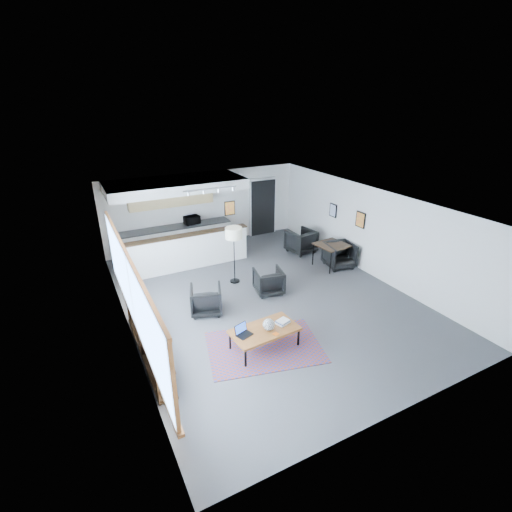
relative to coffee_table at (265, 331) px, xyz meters
name	(u,v)px	position (x,y,z in m)	size (l,w,h in m)	color
room	(266,253)	(1.05, 1.87, 0.87)	(7.02, 9.02, 2.62)	#48484B
window	(132,294)	(-2.41, 0.97, 1.02)	(0.10, 5.95, 1.66)	#8CBFFF
console	(149,343)	(-2.25, 0.83, -0.10)	(0.35, 3.00, 0.80)	#301F11
kitchenette	(178,217)	(-0.15, 5.58, 0.95)	(4.20, 1.96, 2.60)	white
doorway	(263,207)	(3.35, 6.30, 0.64)	(1.10, 0.12, 2.15)	black
track_light	(211,190)	(0.46, 4.07, 2.10)	(1.60, 0.07, 0.15)	silver
wall_art_lower	(360,220)	(4.52, 2.27, 1.12)	(0.03, 0.38, 0.48)	black
wall_art_upper	(333,210)	(4.52, 3.57, 1.07)	(0.03, 0.34, 0.44)	black
kilim_rug	(264,347)	(0.00, 0.00, -0.42)	(2.72, 2.16, 0.01)	#563043
coffee_table	(265,331)	(0.00, 0.00, 0.00)	(1.48, 0.87, 0.47)	brown
laptop	(243,331)	(-0.49, 0.06, 0.10)	(0.37, 0.34, 0.22)	black
ceramic_pot	(269,325)	(0.07, -0.05, 0.16)	(0.25, 0.25, 0.25)	gray
book_stack	(283,322)	(0.45, 0.02, 0.08)	(0.34, 0.31, 0.09)	silver
coaster	(276,334)	(0.12, -0.26, 0.04)	(0.14, 0.14, 0.01)	#E5590C
armchair_left	(206,298)	(-0.60, 1.92, -0.05)	(0.75, 0.70, 0.77)	black
armchair_right	(269,280)	(1.26, 2.08, -0.06)	(0.73, 0.68, 0.75)	black
floor_lamp	(234,235)	(0.71, 3.09, 1.01)	(0.49, 0.49, 1.66)	black
dining_table	(332,246)	(3.83, 2.66, 0.25)	(0.97, 0.97, 0.75)	#301F11
dining_chair_near	(339,256)	(4.05, 2.51, -0.06)	(0.71, 0.67, 0.73)	black
dining_chair_far	(301,242)	(3.64, 4.07, -0.06)	(0.71, 0.67, 0.74)	black
microwave	(192,219)	(0.45, 6.02, 0.67)	(0.50, 0.28, 0.34)	black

